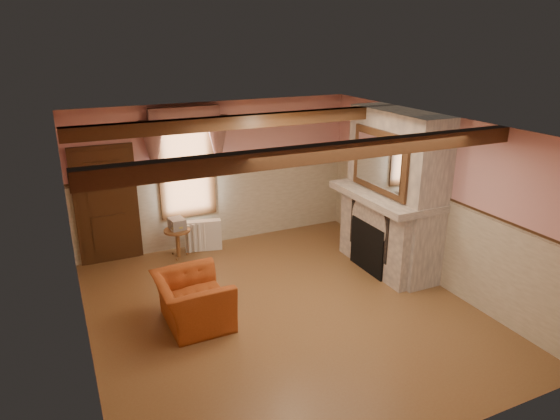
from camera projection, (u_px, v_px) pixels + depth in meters
name	position (u px, v px, depth m)	size (l,w,h in m)	color
floor	(282.00, 310.00, 7.61)	(5.50, 6.00, 0.01)	brown
ceiling	(283.00, 127.00, 6.67)	(5.50, 6.00, 0.01)	silver
wall_back	(217.00, 174.00, 9.70)	(5.50, 0.02, 2.80)	pink
wall_front	(422.00, 331.00, 4.57)	(5.50, 0.02, 2.80)	pink
wall_left	(78.00, 259.00, 6.05)	(0.02, 6.00, 2.80)	pink
wall_right	(433.00, 199.00, 8.23)	(0.02, 6.00, 2.80)	pink
wainscot	(282.00, 266.00, 7.36)	(5.50, 6.00, 1.50)	beige
chair_rail	(283.00, 218.00, 7.11)	(5.50, 6.00, 0.08)	black
firebox	(371.00, 246.00, 8.76)	(0.20, 0.95, 0.90)	black
armchair	(193.00, 301.00, 7.15)	(1.12, 0.98, 0.73)	#994219
side_table	(178.00, 243.00, 9.34)	(0.49, 0.49, 0.55)	brown
book_stack	(177.00, 224.00, 9.26)	(0.26, 0.32, 0.20)	#B7AD8C
radiator	(203.00, 235.00, 9.64)	(0.70, 0.18, 0.60)	silver
bowl	(381.00, 187.00, 8.66)	(0.34, 0.34, 0.08)	brown
mantel_clock	(360.00, 175.00, 9.19)	(0.14, 0.24, 0.20)	black
oil_lamp	(365.00, 175.00, 9.04)	(0.11, 0.11, 0.28)	#CB8339
candle_red	(402.00, 194.00, 8.16)	(0.06, 0.06, 0.16)	#B02015
jar_yellow	(409.00, 199.00, 8.00)	(0.06, 0.06, 0.12)	yellow
fireplace	(395.00, 192.00, 8.62)	(0.85, 2.00, 2.80)	gray
mantel	(386.00, 195.00, 8.56)	(1.05, 2.05, 0.12)	gray
overmantel_mirror	(379.00, 162.00, 8.28)	(0.06, 1.44, 1.04)	silver
door	(107.00, 207.00, 8.93)	(1.10, 0.10, 2.10)	black
window	(186.00, 165.00, 9.36)	(1.06, 0.08, 2.02)	white
window_drapes	(186.00, 134.00, 9.08)	(1.30, 0.14, 1.40)	gray
ceiling_beam_front	(328.00, 153.00, 5.68)	(5.50, 0.18, 0.20)	black
ceiling_beam_back	(250.00, 121.00, 7.73)	(5.50, 0.18, 0.20)	black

